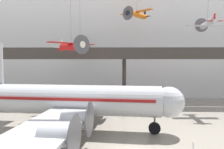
{
  "coord_description": "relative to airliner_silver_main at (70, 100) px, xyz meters",
  "views": [
    {
      "loc": [
        -1.48,
        -18.12,
        7.95
      ],
      "look_at": [
        -1.98,
        7.74,
        6.41
      ],
      "focal_mm": 35.0,
      "sensor_mm": 36.0,
      "label": 1
    }
  ],
  "objects": [
    {
      "name": "hangar_back_wall",
      "position": [
        6.72,
        24.21,
        9.12
      ],
      "size": [
        140.0,
        3.0,
        25.3
      ],
      "color": "white",
      "rests_on": "ground"
    },
    {
      "name": "suspended_plane_orange_highwing",
      "position": [
        9.08,
        16.68,
        13.19
      ],
      "size": [
        5.92,
        5.87,
        6.45
      ],
      "rotation": [
        0.0,
        0.0,
        3.96
      ],
      "color": "orange"
    },
    {
      "name": "suspended_plane_red_highwing",
      "position": [
        -1.63,
        8.58,
        6.71
      ],
      "size": [
        6.59,
        6.54,
        12.5
      ],
      "rotation": [
        0.0,
        0.0,
        5.47
      ],
      "color": "red"
    },
    {
      "name": "suspended_plane_silver_racer",
      "position": [
        19.56,
        10.28,
        10.33
      ],
      "size": [
        6.44,
        5.26,
        8.77
      ],
      "rotation": [
        0.0,
        0.0,
        1.59
      ],
      "color": "silver"
    },
    {
      "name": "mezzanine_walkway",
      "position": [
        6.72,
        14.81,
        5.18
      ],
      "size": [
        110.0,
        3.2,
        10.39
      ],
      "color": "#38332D",
      "rests_on": "ground"
    },
    {
      "name": "suspended_plane_green_biplane",
      "position": [
        -1.86,
        18.6,
        6.55
      ],
      "size": [
        5.27,
        5.41,
        12.75
      ],
      "rotation": [
        0.0,
        0.0,
        5.57
      ],
      "color": "#1E6B33"
    },
    {
      "name": "airliner_silver_main",
      "position": [
        0.0,
        0.0,
        0.0
      ],
      "size": [
        25.83,
        29.56,
        10.1
      ],
      "rotation": [
        0.0,
        0.0,
        -0.11
      ],
      "color": "#B7BABF",
      "rests_on": "ground"
    }
  ]
}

